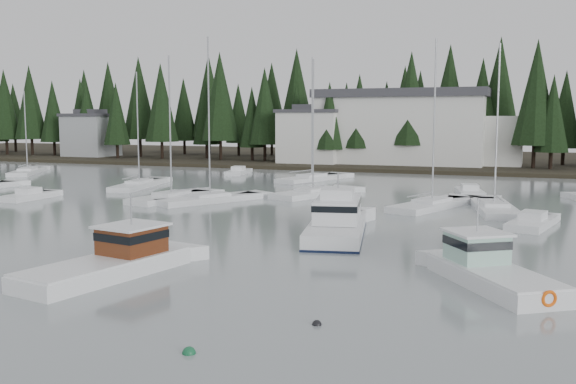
# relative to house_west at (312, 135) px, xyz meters

# --- Properties ---
(ground) EXTENTS (260.00, 260.00, 0.00)m
(ground) POSITION_rel_house_west_xyz_m (18.00, -79.00, -4.65)
(ground) COLOR gray
(ground) RESTS_ON ground
(far_shore_land) EXTENTS (240.00, 54.00, 1.00)m
(far_shore_land) POSITION_rel_house_west_xyz_m (18.00, 18.00, -4.65)
(far_shore_land) COLOR black
(far_shore_land) RESTS_ON ground
(conifer_treeline) EXTENTS (200.00, 22.00, 20.00)m
(conifer_treeline) POSITION_rel_house_west_xyz_m (18.00, 7.00, -4.65)
(conifer_treeline) COLOR black
(conifer_treeline) RESTS_ON ground
(house_west) EXTENTS (9.54, 7.42, 8.75)m
(house_west) POSITION_rel_house_west_xyz_m (0.00, 0.00, 0.00)
(house_west) COLOR silver
(house_west) RESTS_ON ground
(house_far_west) EXTENTS (8.48, 7.42, 8.25)m
(house_far_west) POSITION_rel_house_west_xyz_m (-42.00, 2.00, -0.25)
(house_far_west) COLOR #999EA0
(house_far_west) RESTS_ON ground
(harbor_inn) EXTENTS (29.50, 11.50, 10.90)m
(harbor_inn) POSITION_rel_house_west_xyz_m (15.04, 3.34, 1.12)
(harbor_inn) COLOR silver
(harbor_inn) RESTS_ON ground
(lobster_boat_brown) EXTENTS (5.37, 8.92, 4.22)m
(lobster_boat_brown) POSITION_rel_house_west_xyz_m (13.28, -67.89, -4.17)
(lobster_boat_brown) COLOR white
(lobster_boat_brown) RESTS_ON ground
(cabin_cruiser_center) EXTENTS (5.35, 10.90, 4.49)m
(cabin_cruiser_center) POSITION_rel_house_west_xyz_m (20.21, -54.46, -3.98)
(cabin_cruiser_center) COLOR white
(cabin_cruiser_center) RESTS_ON ground
(lobster_boat_teal) EXTENTS (6.44, 7.70, 4.19)m
(lobster_boat_teal) POSITION_rel_house_west_xyz_m (29.79, -63.45, -4.16)
(lobster_boat_teal) COLOR white
(lobster_boat_teal) RESTS_ON ground
(sailboat_0) EXTENTS (4.75, 10.58, 13.44)m
(sailboat_0) POSITION_rel_house_west_xyz_m (28.71, -39.99, -4.59)
(sailboat_0) COLOR white
(sailboat_0) RESTS_ON ground
(sailboat_1) EXTENTS (5.77, 10.83, 14.69)m
(sailboat_1) POSITION_rel_house_west_xyz_m (7.50, -21.93, -4.58)
(sailboat_1) COLOR white
(sailboat_1) RESTS_ON ground
(sailboat_2) EXTENTS (4.63, 10.97, 12.51)m
(sailboat_2) POSITION_rel_house_west_xyz_m (-7.17, -35.11, -4.59)
(sailboat_2) COLOR white
(sailboat_2) RESTS_ON ground
(sailboat_8) EXTENTS (6.05, 9.62, 13.10)m
(sailboat_8) POSITION_rel_house_west_xyz_m (12.33, -35.81, -4.59)
(sailboat_8) COLOR white
(sailboat_8) RESTS_ON ground
(sailboat_10) EXTENTS (7.17, 10.27, 11.28)m
(sailboat_10) POSITION_rel_house_west_xyz_m (-30.27, -26.25, -4.60)
(sailboat_10) COLOR white
(sailboat_10) RESTS_ON ground
(sailboat_11) EXTENTS (4.28, 9.37, 13.14)m
(sailboat_11) POSITION_rel_house_west_xyz_m (1.69, -43.33, -4.58)
(sailboat_11) COLOR white
(sailboat_11) RESTS_ON ground
(sailboat_12) EXTENTS (5.98, 10.40, 14.02)m
(sailboat_12) POSITION_rel_house_west_xyz_m (23.91, -39.95, -4.58)
(sailboat_12) COLOR white
(sailboat_12) RESTS_ON ground
(sailboat_13) EXTENTS (6.90, 9.77, 14.60)m
(sailboat_13) POSITION_rel_house_west_xyz_m (5.39, -43.10, -4.57)
(sailboat_13) COLOR white
(sailboat_13) RESTS_ON ground
(runabout_0) EXTENTS (2.41, 5.72, 1.42)m
(runabout_0) POSITION_rel_house_west_xyz_m (-10.76, -47.11, -4.52)
(runabout_0) COLOR white
(runabout_0) RESTS_ON ground
(runabout_1) EXTENTS (3.55, 6.66, 1.42)m
(runabout_1) POSITION_rel_house_west_xyz_m (31.54, -46.69, -4.52)
(runabout_1) COLOR white
(runabout_1) RESTS_ON ground
(runabout_3) EXTENTS (3.15, 5.91, 1.42)m
(runabout_3) POSITION_rel_house_west_xyz_m (-4.20, -17.09, -4.52)
(runabout_3) COLOR white
(runabout_3) RESTS_ON ground
(runabout_4) EXTENTS (3.33, 5.61, 1.42)m
(runabout_4) POSITION_rel_house_west_xyz_m (25.95, -29.97, -4.52)
(runabout_4) COLOR white
(runabout_4) RESTS_ON ground
(mooring_buoy_green) EXTENTS (0.43, 0.43, 0.43)m
(mooring_buoy_green) POSITION_rel_house_west_xyz_m (21.66, -75.38, -4.65)
(mooring_buoy_green) COLOR #145933
(mooring_buoy_green) RESTS_ON ground
(mooring_buoy_dark) EXTENTS (0.34, 0.34, 0.34)m
(mooring_buoy_dark) POSITION_rel_house_west_xyz_m (24.49, -71.35, -4.65)
(mooring_buoy_dark) COLOR black
(mooring_buoy_dark) RESTS_ON ground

